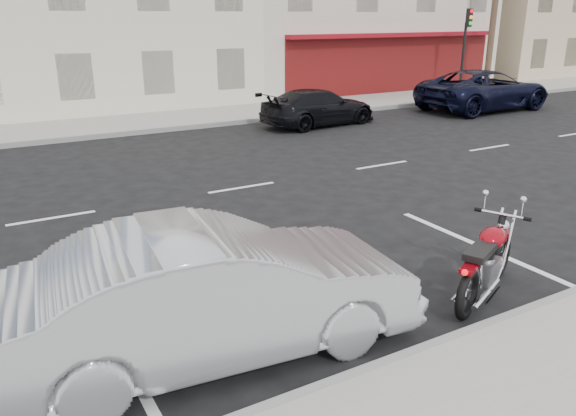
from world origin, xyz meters
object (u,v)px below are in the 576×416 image
(car_far, at_px, (319,107))
(motorcycle, at_px, (503,246))
(fire_hydrant, at_px, (435,87))
(sedan_silver, at_px, (215,292))
(suv_far, at_px, (485,90))
(traffic_light, at_px, (466,40))

(car_far, bearing_deg, motorcycle, 153.28)
(fire_hydrant, relative_size, car_far, 0.17)
(sedan_silver, relative_size, suv_far, 0.80)
(sedan_silver, bearing_deg, motorcycle, -87.83)
(fire_hydrant, relative_size, sedan_silver, 0.16)
(sedan_silver, relative_size, car_far, 1.07)
(motorcycle, bearing_deg, suv_far, 18.30)
(car_far, bearing_deg, traffic_light, -80.35)
(fire_hydrant, xyz_separation_m, suv_far, (-0.78, -3.56, 0.27))
(motorcycle, distance_m, sedan_silver, 4.40)
(sedan_silver, distance_m, car_far, 14.16)
(sedan_silver, bearing_deg, traffic_light, -47.05)
(suv_far, bearing_deg, fire_hydrant, -13.61)
(traffic_light, distance_m, motorcycle, 20.24)
(motorcycle, height_order, suv_far, suv_far)
(sedan_silver, bearing_deg, fire_hydrant, -44.36)
(traffic_light, height_order, fire_hydrant, traffic_light)
(fire_hydrant, distance_m, sedan_silver, 22.19)
(fire_hydrant, distance_m, suv_far, 3.66)
(motorcycle, distance_m, car_far, 12.25)
(motorcycle, height_order, sedan_silver, sedan_silver)
(traffic_light, height_order, motorcycle, traffic_light)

